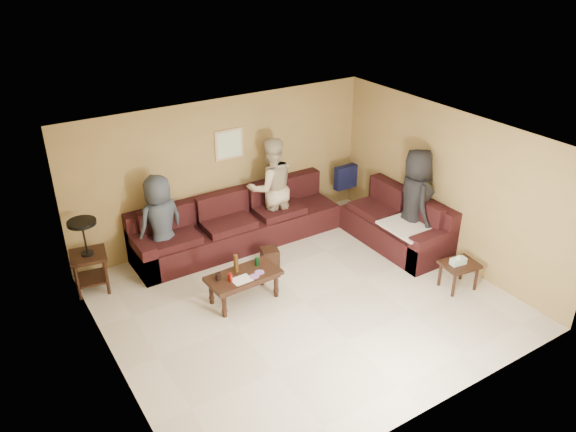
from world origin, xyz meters
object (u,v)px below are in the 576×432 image
(end_table_left, at_px, (88,255))
(person_middle, at_px, (271,188))
(waste_bin, at_px, (270,258))
(person_left, at_px, (161,223))
(sectional_sofa, at_px, (295,228))
(person_right, at_px, (415,201))
(coffee_table, at_px, (243,278))
(side_table_right, at_px, (459,266))

(end_table_left, xyz_separation_m, person_middle, (3.22, 0.07, 0.29))
(waste_bin, distance_m, person_left, 1.83)
(sectional_sofa, relative_size, person_right, 2.58)
(coffee_table, relative_size, end_table_left, 0.93)
(end_table_left, height_order, side_table_right, end_table_left)
(end_table_left, bearing_deg, person_left, 1.67)
(side_table_right, bearing_deg, person_middle, 116.67)
(waste_bin, relative_size, person_middle, 0.18)
(coffee_table, relative_size, person_left, 0.68)
(coffee_table, bearing_deg, side_table_right, -26.74)
(end_table_left, distance_m, person_right, 5.26)
(end_table_left, height_order, person_left, person_left)
(coffee_table, bearing_deg, person_middle, 47.70)
(side_table_right, bearing_deg, person_right, 79.12)
(sectional_sofa, xyz_separation_m, waste_bin, (-0.73, -0.38, -0.17))
(waste_bin, distance_m, person_right, 2.59)
(coffee_table, xyz_separation_m, person_middle, (1.40, 1.54, 0.53))
(person_middle, bearing_deg, person_left, 9.44)
(person_right, bearing_deg, end_table_left, 95.19)
(end_table_left, bearing_deg, sectional_sofa, -8.32)
(sectional_sofa, relative_size, waste_bin, 14.55)
(person_middle, bearing_deg, coffee_table, 56.14)
(person_middle, relative_size, person_right, 1.01)
(person_middle, bearing_deg, waste_bin, 66.04)
(end_table_left, distance_m, side_table_right, 5.58)
(end_table_left, distance_m, waste_bin, 2.81)
(coffee_table, distance_m, person_left, 1.69)
(sectional_sofa, distance_m, person_right, 2.08)
(sectional_sofa, relative_size, person_left, 2.90)
(waste_bin, distance_m, person_middle, 1.34)
(person_right, bearing_deg, side_table_right, -167.40)
(end_table_left, distance_m, person_left, 1.19)
(side_table_right, bearing_deg, person_left, 140.12)
(side_table_right, xyz_separation_m, person_middle, (-1.51, 3.01, 0.53))
(sectional_sofa, distance_m, person_left, 2.30)
(sectional_sofa, xyz_separation_m, side_table_right, (1.38, -2.45, 0.06))
(waste_bin, bearing_deg, coffee_table, -143.25)
(person_left, relative_size, person_right, 0.89)
(sectional_sofa, distance_m, person_middle, 0.82)
(sectional_sofa, relative_size, end_table_left, 3.93)
(person_left, height_order, person_middle, person_middle)
(sectional_sofa, bearing_deg, waste_bin, -152.68)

